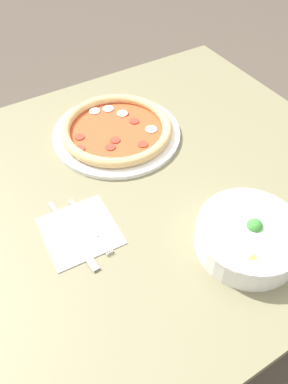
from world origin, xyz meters
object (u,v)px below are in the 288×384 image
at_px(pizza, 116,130).
at_px(knife, 70,231).
at_px(bowl, 249,236).
at_px(fork, 89,225).

bearing_deg(pizza, knife, 44.24).
relative_size(bowl, fork, 1.25).
distance_m(fork, knife, 0.04).
height_order(bowl, knife, bowl).
bearing_deg(fork, bowl, 46.65).
bearing_deg(knife, bowl, 49.91).
bearing_deg(bowl, fork, -39.53).
relative_size(bowl, knife, 1.02).
height_order(fork, knife, same).
relative_size(pizza, bowl, 1.59).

